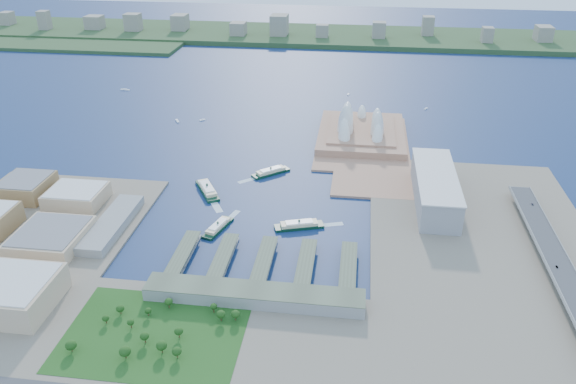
# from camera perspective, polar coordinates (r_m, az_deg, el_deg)

# --- Properties ---
(ground) EXTENTS (3000.00, 3000.00, 0.00)m
(ground) POSITION_cam_1_polar(r_m,az_deg,el_deg) (634.11, -2.52, -3.50)
(ground) COLOR #0E2545
(ground) RESTS_ON ground
(west_land) EXTENTS (220.00, 390.00, 3.00)m
(west_land) POSITION_cam_1_polar(r_m,az_deg,el_deg) (641.83, -26.99, -6.29)
(west_land) COLOR #7B6F5E
(west_land) RESTS_ON ground
(south_land) EXTENTS (720.00, 180.00, 3.00)m
(south_land) POSITION_cam_1_polar(r_m,az_deg,el_deg) (469.89, -7.08, -16.53)
(south_land) COLOR #7B6F5E
(south_land) RESTS_ON ground
(east_land) EXTENTS (240.00, 500.00, 3.00)m
(east_land) POSITION_cam_1_polar(r_m,az_deg,el_deg) (600.22, 19.98, -7.17)
(east_land) COLOR #7B6F5E
(east_land) RESTS_ON ground
(peninsula) EXTENTS (135.00, 220.00, 3.00)m
(peninsula) POSITION_cam_1_polar(r_m,az_deg,el_deg) (858.40, 7.59, 5.03)
(peninsula) COLOR #A9785C
(peninsula) RESTS_ON ground
(far_shore) EXTENTS (2200.00, 260.00, 12.00)m
(far_shore) POSITION_cam_1_polar(r_m,az_deg,el_deg) (1551.11, 3.88, 15.55)
(far_shore) COLOR #2D4926
(far_shore) RESTS_ON ground
(opera_house) EXTENTS (134.00, 180.00, 58.00)m
(opera_house) POSITION_cam_1_polar(r_m,az_deg,el_deg) (866.07, 7.56, 7.40)
(opera_house) COLOR white
(opera_house) RESTS_ON peninsula
(toaster_building) EXTENTS (45.00, 155.00, 35.00)m
(toaster_building) POSITION_cam_1_polar(r_m,az_deg,el_deg) (693.13, 14.71, 0.35)
(toaster_building) COLOR gray
(toaster_building) RESTS_ON east_land
(expressway) EXTENTS (26.00, 340.00, 11.85)m
(expressway) POSITION_cam_1_polar(r_m,az_deg,el_deg) (605.33, 25.83, -7.27)
(expressway) COLOR gray
(expressway) RESTS_ON east_land
(west_buildings) EXTENTS (200.00, 280.00, 27.00)m
(west_buildings) POSITION_cam_1_polar(r_m,az_deg,el_deg) (658.55, -25.69, -3.57)
(west_buildings) COLOR #937449
(west_buildings) RESTS_ON west_land
(ferry_wharves) EXTENTS (184.00, 90.00, 9.30)m
(ferry_wharves) POSITION_cam_1_polar(r_m,az_deg,el_deg) (567.43, -2.43, -7.07)
(ferry_wharves) COLOR #4B5540
(ferry_wharves) RESTS_ON ground
(terminal_building) EXTENTS (200.00, 28.00, 12.00)m
(terminal_building) POSITION_cam_1_polar(r_m,az_deg,el_deg) (517.21, -3.47, -10.42)
(terminal_building) COLOR gray
(terminal_building) RESTS_ON south_land
(park) EXTENTS (150.00, 110.00, 16.00)m
(park) POSITION_cam_1_polar(r_m,az_deg,el_deg) (493.52, -13.52, -13.17)
(park) COLOR #194714
(park) RESTS_ON south_land
(far_skyline) EXTENTS (1900.00, 140.00, 55.00)m
(far_skyline) POSITION_cam_1_polar(r_m,az_deg,el_deg) (1524.92, 3.86, 16.63)
(far_skyline) COLOR gray
(far_skyline) RESTS_ON far_shore
(ferry_a) EXTENTS (43.99, 60.85, 11.58)m
(ferry_a) POSITION_cam_1_polar(r_m,az_deg,el_deg) (711.45, -8.21, 0.42)
(ferry_a) COLOR black
(ferry_a) RESTS_ON ground
(ferry_b) EXTENTS (49.59, 45.15, 10.13)m
(ferry_b) POSITION_cam_1_polar(r_m,az_deg,el_deg) (752.11, -1.76, 2.21)
(ferry_b) COLOR black
(ferry_b) RESTS_ON ground
(ferry_c) EXTENTS (26.58, 51.67, 9.48)m
(ferry_c) POSITION_cam_1_polar(r_m,az_deg,el_deg) (630.81, -7.13, -3.39)
(ferry_c) COLOR black
(ferry_c) RESTS_ON ground
(ferry_d) EXTENTS (56.78, 30.18, 10.42)m
(ferry_d) POSITION_cam_1_polar(r_m,az_deg,el_deg) (628.62, 1.14, -3.23)
(ferry_d) COLOR black
(ferry_d) RESTS_ON ground
(boat_a) EXTENTS (10.50, 14.63, 2.84)m
(boat_a) POSITION_cam_1_polar(r_m,az_deg,el_deg) (956.26, -11.19, 7.12)
(boat_a) COLOR white
(boat_a) RESTS_ON ground
(boat_b) EXTENTS (9.33, 8.51, 2.53)m
(boat_b) POSITION_cam_1_polar(r_m,az_deg,el_deg) (953.54, -8.70, 7.26)
(boat_b) COLOR white
(boat_b) RESTS_ON ground
(boat_c) EXTENTS (7.84, 10.73, 2.38)m
(boat_c) POSITION_cam_1_polar(r_m,az_deg,el_deg) (1025.65, 13.83, 8.23)
(boat_c) COLOR white
(boat_c) RESTS_ON ground
(boat_d) EXTENTS (18.29, 5.44, 3.04)m
(boat_d) POSITION_cam_1_polar(r_m,az_deg,el_deg) (1145.72, -16.22, 9.96)
(boat_d) COLOR white
(boat_d) RESTS_ON ground
(boat_e) EXTENTS (4.08, 10.03, 2.40)m
(boat_e) POSITION_cam_1_polar(r_m,az_deg,el_deg) (1080.00, 6.14, 9.84)
(boat_e) COLOR white
(boat_e) RESTS_ON ground
(car_b) EXTENTS (1.34, 3.84, 1.27)m
(car_b) POSITION_cam_1_polar(r_m,az_deg,el_deg) (599.06, 25.64, -6.85)
(car_b) COLOR slate
(car_b) RESTS_ON expressway
(car_c) EXTENTS (1.98, 4.86, 1.41)m
(car_c) POSITION_cam_1_polar(r_m,az_deg,el_deg) (705.62, 23.56, -1.12)
(car_c) COLOR slate
(car_c) RESTS_ON expressway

